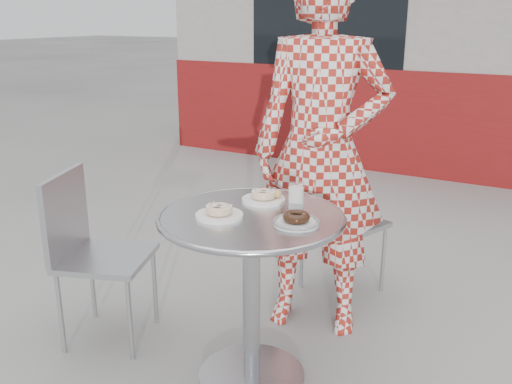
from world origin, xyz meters
The scene contains 10 objects.
ground centered at (0.00, 0.00, 0.00)m, with size 60.00×60.00×0.00m, color #A5A29D.
storefront centered at (0.00, 5.56, 1.49)m, with size 6.02×4.55×3.00m.
bistro_table centered at (0.00, 0.04, 0.57)m, with size 0.75×0.75×0.75m.
chair_far centered at (0.02, 1.01, 0.24)m, with size 0.49×0.49×0.79m.
chair_left centered at (-0.77, 0.00, 0.25)m, with size 0.50×0.50×0.82m.
seated_person centered at (0.04, 0.63, 0.88)m, with size 0.64×0.42×1.76m, color maroon.
plate_far centered at (-0.03, 0.21, 0.77)m, with size 0.18×0.18×0.05m.
plate_near centered at (-0.09, -0.05, 0.77)m, with size 0.19×0.19×0.05m.
plate_checker centered at (0.20, 0.03, 0.77)m, with size 0.18×0.18×0.05m.
milk_cup centered at (0.12, 0.20, 0.80)m, with size 0.07×0.07×0.10m.
Camera 1 is at (1.05, -1.79, 1.50)m, focal length 40.00 mm.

